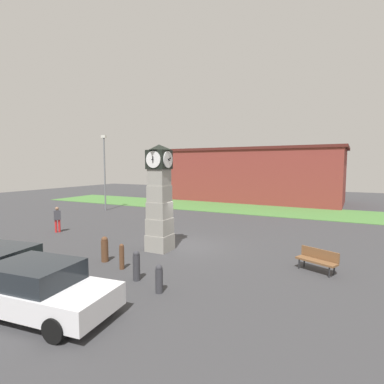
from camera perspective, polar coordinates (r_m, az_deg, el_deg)
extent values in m
plane|color=#38383A|center=(16.19, -1.47, -10.33)|extent=(81.08, 81.08, 0.00)
cube|color=gray|center=(15.47, -6.13, -9.51)|extent=(1.13, 1.13, 0.82)
cube|color=gray|center=(15.29, -6.16, -6.52)|extent=(1.06, 1.06, 0.82)
cube|color=gray|center=(15.14, -6.19, -3.46)|extent=(1.00, 1.00, 0.82)
cube|color=gray|center=(15.04, -6.22, -0.36)|extent=(0.94, 0.94, 0.82)
cube|color=gray|center=(14.99, -6.25, 2.78)|extent=(0.87, 0.87, 0.82)
cube|color=black|center=(14.98, -6.29, 6.15)|extent=(0.99, 0.99, 0.94)
cylinder|color=white|center=(15.41, -5.24, 6.13)|extent=(0.81, 0.04, 0.81)
cube|color=black|center=(15.43, -5.19, 6.13)|extent=(0.06, 0.19, 0.06)
cube|color=black|center=(15.43, -5.19, 6.13)|extent=(0.04, 0.21, 0.27)
cylinder|color=white|center=(14.55, -7.39, 6.17)|extent=(0.81, 0.04, 0.81)
cube|color=black|center=(14.52, -7.45, 6.17)|extent=(0.06, 0.19, 0.06)
cube|color=black|center=(14.52, -7.45, 6.17)|extent=(0.04, 0.09, 0.31)
cylinder|color=white|center=(14.70, -4.59, 6.19)|extent=(0.04, 0.81, 0.81)
cube|color=black|center=(14.69, -4.51, 6.19)|extent=(0.17, 0.06, 0.14)
cube|color=black|center=(14.69, -4.51, 6.19)|extent=(0.28, 0.04, 0.20)
cylinder|color=white|center=(15.26, -7.92, 6.11)|extent=(0.04, 0.81, 0.81)
cube|color=black|center=(15.28, -8.00, 6.11)|extent=(0.14, 0.06, 0.17)
cube|color=black|center=(15.28, -8.00, 6.11)|extent=(0.30, 0.04, 0.12)
pyramid|color=black|center=(15.00, -6.31, 8.47)|extent=(1.04, 1.04, 0.27)
cylinder|color=#333338|center=(10.62, -6.28, -16.47)|extent=(0.26, 0.26, 0.83)
sphere|color=#333338|center=(10.46, -6.30, -14.17)|extent=(0.23, 0.23, 0.23)
cylinder|color=#333338|center=(11.74, -10.53, -13.99)|extent=(0.27, 0.27, 0.98)
sphere|color=#333338|center=(11.58, -10.57, -11.52)|extent=(0.24, 0.24, 0.24)
cylinder|color=brown|center=(13.06, -13.23, -12.11)|extent=(0.20, 0.20, 0.95)
sphere|color=brown|center=(12.92, -13.28, -9.97)|extent=(0.18, 0.18, 0.18)
cylinder|color=brown|center=(14.21, -16.28, -10.75)|extent=(0.31, 0.31, 0.95)
sphere|color=brown|center=(14.08, -16.33, -8.70)|extent=(0.28, 0.28, 0.28)
cylinder|color=black|center=(14.63, -32.03, -11.52)|extent=(0.66, 0.31, 0.64)
cube|color=#19602D|center=(12.48, -32.46, -13.05)|extent=(4.85, 2.71, 0.65)
cylinder|color=black|center=(12.20, -24.45, -14.46)|extent=(0.67, 0.32, 0.64)
cylinder|color=black|center=(10.97, -31.21, -17.00)|extent=(0.67, 0.32, 0.64)
cube|color=silver|center=(10.01, -26.31, -17.23)|extent=(4.36, 2.41, 0.66)
cube|color=#1E2328|center=(10.02, -27.72, -13.45)|extent=(2.48, 2.05, 0.60)
cylinder|color=black|center=(9.95, -16.68, -18.79)|extent=(0.66, 0.29, 0.64)
cylinder|color=black|center=(8.69, -24.71, -22.75)|extent=(0.66, 0.29, 0.64)
cylinder|color=black|center=(11.59, -27.35, -15.63)|extent=(0.66, 0.29, 0.64)
cube|color=brown|center=(13.40, 22.60, -12.05)|extent=(1.66, 1.12, 0.08)
cube|color=brown|center=(13.54, 23.15, -10.78)|extent=(1.48, 0.71, 0.40)
cylinder|color=#262628|center=(13.60, 19.72, -12.69)|extent=(0.06, 0.06, 0.45)
cylinder|color=#262628|center=(13.02, 24.68, -13.66)|extent=(0.06, 0.06, 0.45)
cylinder|color=#262628|center=(13.93, 20.60, -12.29)|extent=(0.06, 0.06, 0.45)
cylinder|color=#262628|center=(13.37, 25.46, -13.21)|extent=(0.06, 0.06, 0.45)
cylinder|color=red|center=(21.25, -23.95, -5.91)|extent=(0.14, 0.14, 0.82)
cylinder|color=red|center=(21.24, -24.49, -5.94)|extent=(0.14, 0.14, 0.82)
cube|color=#3F3F47|center=(21.13, -24.29, -4.02)|extent=(0.43, 0.47, 0.61)
sphere|color=#8C664C|center=(21.07, -24.33, -2.90)|extent=(0.22, 0.22, 0.22)
cylinder|color=slate|center=(29.56, -16.28, 3.22)|extent=(0.14, 0.14, 6.87)
cube|color=silver|center=(29.67, -16.46, 10.10)|extent=(0.50, 0.24, 0.24)
cube|color=maroon|center=(37.39, 12.04, 3.02)|extent=(19.76, 9.37, 6.01)
cube|color=#4F1E1B|center=(37.41, 12.13, 7.85)|extent=(20.35, 9.65, 0.30)
cube|color=#477A38|center=(30.02, 11.00, -3.18)|extent=(48.65, 7.02, 0.04)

